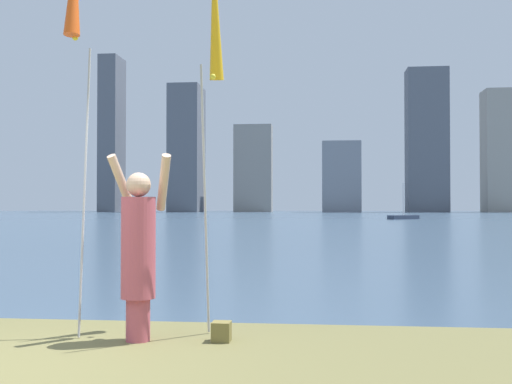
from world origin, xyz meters
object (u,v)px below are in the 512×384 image
kite_flag_left (74,0)px  bag (221,332)px  person (139,248)px  sailboat_1 (403,217)px  kite_flag_right (215,19)px

kite_flag_left → bag: size_ratio=20.75×
bag → person: bearing=-176.1°
bag → kite_flag_left: bearing=-173.8°
bag → sailboat_1: (8.46, 50.83, 0.12)m
kite_flag_left → kite_flag_right: 1.52m
person → kite_flag_right: bearing=47.8°
kite_flag_right → bag: 3.39m
kite_flag_left → sailboat_1: kite_flag_left is taller
sailboat_1 → kite_flag_right: bearing=-99.8°
kite_flag_right → kite_flag_left: bearing=-146.2°
bag → kite_flag_right: bearing=105.4°
person → sailboat_1: sailboat_1 is taller
kite_flag_right → sailboat_1: bearing=80.2°
person → bag: 1.16m
kite_flag_right → bag: bearing=-74.6°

